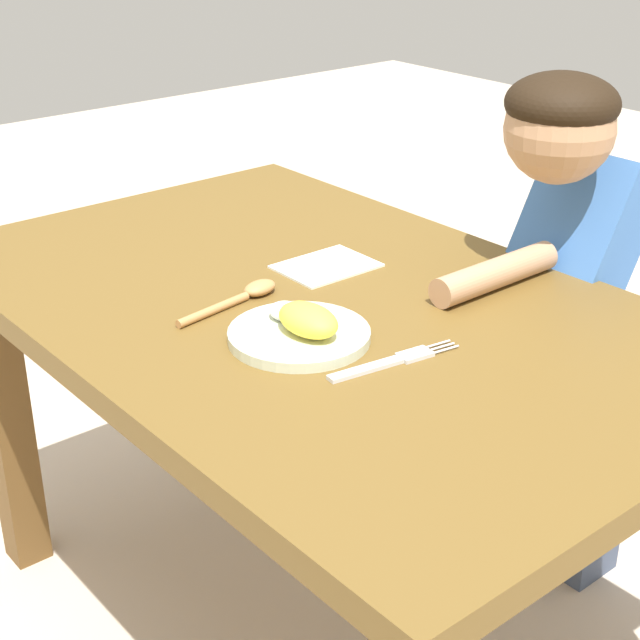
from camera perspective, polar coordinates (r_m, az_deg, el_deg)
The scene contains 7 objects.
ground_plane at distance 1.89m, azimuth -0.25°, elevation -17.70°, with size 8.00×8.00×0.00m, color beige.
dining_table at distance 1.56m, azimuth -0.29°, elevation -2.11°, with size 1.26×0.80×0.67m.
plate at distance 1.37m, azimuth -1.12°, elevation -0.53°, with size 0.20×0.20×0.06m.
fork at distance 1.32m, azimuth 4.10°, elevation -2.46°, with size 0.05×0.21×0.01m.
spoon at distance 1.50m, azimuth -4.44°, elevation 1.46°, with size 0.05×0.20×0.02m.
person at distance 1.77m, azimuth 14.30°, elevation 0.47°, with size 0.19×0.46×1.00m.
napkin at distance 1.63m, azimuth 0.37°, elevation 3.17°, with size 0.12×0.16×0.00m, color white.
Camera 1 is at (1.07, -0.88, 1.29)m, focal length 54.80 mm.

